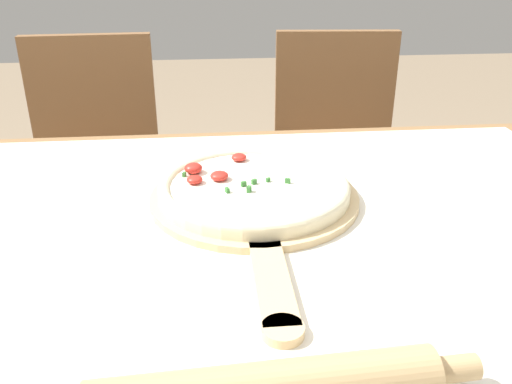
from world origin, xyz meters
TOP-DOWN VIEW (x-y plane):
  - dining_table at (0.00, 0.00)m, footprint 1.36×1.01m
  - towel_cloth at (0.00, 0.00)m, footprint 1.28×0.93m
  - pizza_peel at (0.02, 0.11)m, footprint 0.35×0.54m
  - pizza at (0.02, 0.13)m, footprint 0.32×0.32m
  - chair_left at (-0.40, 0.89)m, footprint 0.42×0.42m
  - chair_right at (0.35, 0.89)m, footprint 0.43×0.43m

SIDE VIEW (x-z plane):
  - chair_left at x=-0.40m, z-range 0.07..0.95m
  - chair_right at x=0.35m, z-range 0.07..0.95m
  - dining_table at x=0.00m, z-range 0.27..1.01m
  - towel_cloth at x=0.00m, z-range 0.73..0.74m
  - pizza_peel at x=0.02m, z-range 0.74..0.75m
  - pizza at x=0.02m, z-range 0.75..0.78m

